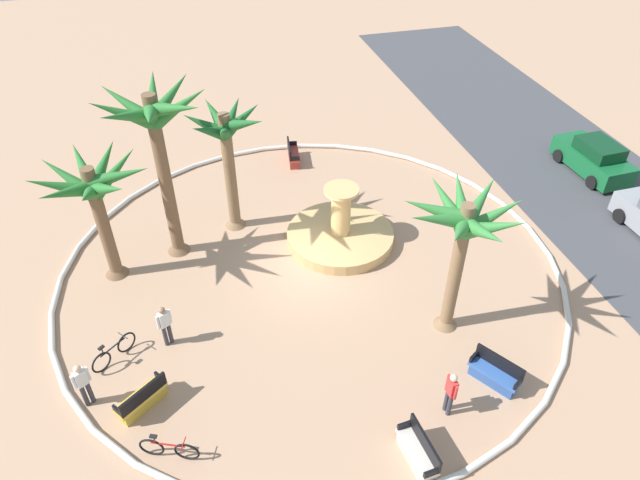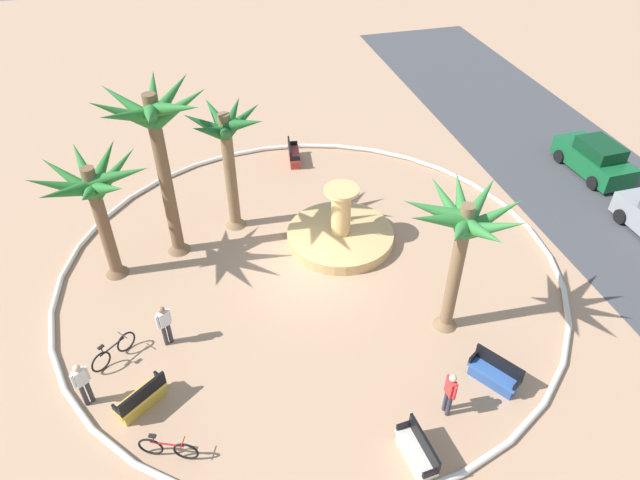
{
  "view_description": "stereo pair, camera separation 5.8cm",
  "coord_description": "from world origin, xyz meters",
  "px_view_note": "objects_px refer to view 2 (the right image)",
  "views": [
    {
      "loc": [
        15.88,
        -3.96,
        14.55
      ],
      "look_at": [
        -0.41,
        0.47,
        1.0
      ],
      "focal_mm": 32.11,
      "sensor_mm": 36.0,
      "label": 1
    },
    {
      "loc": [
        15.89,
        -3.9,
        14.55
      ],
      "look_at": [
        -0.41,
        0.47,
        1.0
      ],
      "focal_mm": 32.11,
      "sensor_mm": 36.0,
      "label": 2
    }
  ],
  "objects_px": {
    "bicycle_by_lamppost": "(168,448)",
    "parked_car_leftmost": "(594,158)",
    "person_cyclist_photo": "(82,382)",
    "palm_tree_far_side": "(156,131)",
    "palm_tree_mid_plaza": "(463,229)",
    "bench_southeast": "(494,375)",
    "person_cyclist_helmet": "(165,323)",
    "fountain": "(340,234)",
    "palm_tree_near_fountain": "(94,191)",
    "bench_east": "(417,453)",
    "palm_tree_by_curb": "(227,142)",
    "bench_north": "(294,156)",
    "bicycle_red_frame": "(114,351)",
    "bench_west": "(141,399)",
    "person_pedestrian_stroll": "(450,392)"
  },
  "relations": [
    {
      "from": "bicycle_by_lamppost",
      "to": "parked_car_leftmost",
      "type": "relative_size",
      "value": 0.39
    },
    {
      "from": "person_cyclist_photo",
      "to": "palm_tree_far_side",
      "type": "bearing_deg",
      "value": 154.58
    },
    {
      "from": "palm_tree_mid_plaza",
      "to": "bench_southeast",
      "type": "height_order",
      "value": "palm_tree_mid_plaza"
    },
    {
      "from": "bicycle_by_lamppost",
      "to": "person_cyclist_helmet",
      "type": "xyz_separation_m",
      "value": [
        -4.19,
        0.23,
        0.54
      ]
    },
    {
      "from": "fountain",
      "to": "person_cyclist_photo",
      "type": "bearing_deg",
      "value": -59.93
    },
    {
      "from": "palm_tree_near_fountain",
      "to": "bench_east",
      "type": "height_order",
      "value": "palm_tree_near_fountain"
    },
    {
      "from": "fountain",
      "to": "palm_tree_near_fountain",
      "type": "xyz_separation_m",
      "value": [
        -0.31,
        -8.71,
        3.4
      ]
    },
    {
      "from": "bench_east",
      "to": "bench_southeast",
      "type": "relative_size",
      "value": 1.01
    },
    {
      "from": "palm_tree_near_fountain",
      "to": "palm_tree_by_curb",
      "type": "distance_m",
      "value": 5.15
    },
    {
      "from": "palm_tree_by_curb",
      "to": "bench_north",
      "type": "relative_size",
      "value": 3.23
    },
    {
      "from": "palm_tree_near_fountain",
      "to": "bench_north",
      "type": "bearing_deg",
      "value": 126.86
    },
    {
      "from": "palm_tree_far_side",
      "to": "bicycle_red_frame",
      "type": "relative_size",
      "value": 5.1
    },
    {
      "from": "palm_tree_mid_plaza",
      "to": "bicycle_red_frame",
      "type": "relative_size",
      "value": 3.91
    },
    {
      "from": "palm_tree_by_curb",
      "to": "bench_southeast",
      "type": "relative_size",
      "value": 3.29
    },
    {
      "from": "fountain",
      "to": "palm_tree_near_fountain",
      "type": "relative_size",
      "value": 0.87
    },
    {
      "from": "palm_tree_near_fountain",
      "to": "person_cyclist_photo",
      "type": "relative_size",
      "value": 2.89
    },
    {
      "from": "bench_southeast",
      "to": "palm_tree_by_curb",
      "type": "bearing_deg",
      "value": -147.41
    },
    {
      "from": "bench_east",
      "to": "person_cyclist_helmet",
      "type": "height_order",
      "value": "person_cyclist_helmet"
    },
    {
      "from": "bench_east",
      "to": "bench_west",
      "type": "height_order",
      "value": "same"
    },
    {
      "from": "bench_southeast",
      "to": "person_cyclist_photo",
      "type": "height_order",
      "value": "person_cyclist_photo"
    },
    {
      "from": "fountain",
      "to": "person_cyclist_helmet",
      "type": "xyz_separation_m",
      "value": [
        3.71,
        -7.03,
        0.58
      ]
    },
    {
      "from": "bench_east",
      "to": "bicycle_by_lamppost",
      "type": "height_order",
      "value": "bench_east"
    },
    {
      "from": "bench_west",
      "to": "bicycle_red_frame",
      "type": "bearing_deg",
      "value": -158.64
    },
    {
      "from": "person_pedestrian_stroll",
      "to": "bench_east",
      "type": "bearing_deg",
      "value": -50.11
    },
    {
      "from": "palm_tree_mid_plaza",
      "to": "bicycle_by_lamppost",
      "type": "height_order",
      "value": "palm_tree_mid_plaza"
    },
    {
      "from": "palm_tree_near_fountain",
      "to": "palm_tree_far_side",
      "type": "distance_m",
      "value": 2.91
    },
    {
      "from": "palm_tree_by_curb",
      "to": "person_cyclist_helmet",
      "type": "height_order",
      "value": "palm_tree_by_curb"
    },
    {
      "from": "palm_tree_near_fountain",
      "to": "parked_car_leftmost",
      "type": "relative_size",
      "value": 1.21
    },
    {
      "from": "bench_north",
      "to": "bicycle_red_frame",
      "type": "relative_size",
      "value": 1.23
    },
    {
      "from": "palm_tree_near_fountain",
      "to": "palm_tree_far_side",
      "type": "xyz_separation_m",
      "value": [
        -0.76,
        2.36,
        1.53
      ]
    },
    {
      "from": "bench_east",
      "to": "parked_car_leftmost",
      "type": "xyz_separation_m",
      "value": [
        -11.65,
        13.73,
        0.43
      ]
    },
    {
      "from": "fountain",
      "to": "bench_north",
      "type": "distance_m",
      "value": 6.53
    },
    {
      "from": "palm_tree_by_curb",
      "to": "bench_west",
      "type": "xyz_separation_m",
      "value": [
        8.23,
        -4.01,
        -3.57
      ]
    },
    {
      "from": "fountain",
      "to": "bicycle_red_frame",
      "type": "distance_m",
      "value": 9.59
    },
    {
      "from": "palm_tree_near_fountain",
      "to": "person_cyclist_helmet",
      "type": "distance_m",
      "value": 5.19
    },
    {
      "from": "bicycle_by_lamppost",
      "to": "bench_west",
      "type": "bearing_deg",
      "value": -160.21
    },
    {
      "from": "palm_tree_mid_plaza",
      "to": "bench_west",
      "type": "bearing_deg",
      "value": -85.91
    },
    {
      "from": "palm_tree_by_curb",
      "to": "palm_tree_far_side",
      "type": "height_order",
      "value": "palm_tree_far_side"
    },
    {
      "from": "fountain",
      "to": "person_pedestrian_stroll",
      "type": "height_order",
      "value": "fountain"
    },
    {
      "from": "bicycle_by_lamppost",
      "to": "palm_tree_by_curb",
      "type": "bearing_deg",
      "value": 161.66
    },
    {
      "from": "palm_tree_mid_plaza",
      "to": "bench_southeast",
      "type": "bearing_deg",
      "value": 8.93
    },
    {
      "from": "person_cyclist_helmet",
      "to": "parked_car_leftmost",
      "type": "relative_size",
      "value": 0.41
    },
    {
      "from": "bench_west",
      "to": "person_pedestrian_stroll",
      "type": "relative_size",
      "value": 0.94
    },
    {
      "from": "fountain",
      "to": "bench_north",
      "type": "height_order",
      "value": "fountain"
    },
    {
      "from": "palm_tree_far_side",
      "to": "bench_west",
      "type": "xyz_separation_m",
      "value": [
        7.12,
        -1.57,
        -4.93
      ]
    },
    {
      "from": "person_pedestrian_stroll",
      "to": "parked_car_leftmost",
      "type": "height_order",
      "value": "person_pedestrian_stroll"
    },
    {
      "from": "palm_tree_by_curb",
      "to": "person_cyclist_helmet",
      "type": "bearing_deg",
      "value": -27.87
    },
    {
      "from": "palm_tree_by_curb",
      "to": "bicycle_red_frame",
      "type": "relative_size",
      "value": 3.96
    },
    {
      "from": "bicycle_by_lamppost",
      "to": "person_cyclist_photo",
      "type": "height_order",
      "value": "person_cyclist_photo"
    },
    {
      "from": "palm_tree_near_fountain",
      "to": "palm_tree_far_side",
      "type": "height_order",
      "value": "palm_tree_far_side"
    }
  ]
}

